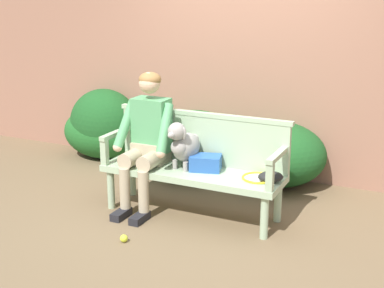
% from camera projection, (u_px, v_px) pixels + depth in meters
% --- Properties ---
extents(ground_plane, '(40.00, 40.00, 0.00)m').
position_uv_depth(ground_plane, '(192.00, 214.00, 5.15)').
color(ground_plane, brown).
extents(brick_garden_fence, '(8.00, 0.30, 2.18)m').
position_uv_depth(brick_garden_fence, '(249.00, 76.00, 6.16)').
color(brick_garden_fence, '#936651').
rests_on(brick_garden_fence, ground).
extents(hedge_bush_far_right, '(1.03, 0.69, 0.64)m').
position_uv_depth(hedge_bush_far_right, '(102.00, 133.00, 6.78)').
color(hedge_bush_far_right, '#1E5B23').
rests_on(hedge_bush_far_right, ground).
extents(hedge_bush_mid_right, '(0.90, 0.74, 0.87)m').
position_uv_depth(hedge_bush_mid_right, '(105.00, 124.00, 6.76)').
color(hedge_bush_mid_right, '#194C1E').
rests_on(hedge_bush_mid_right, ground).
extents(hedge_bush_far_left, '(1.08, 0.93, 0.70)m').
position_uv_depth(hedge_bush_far_left, '(276.00, 154.00, 5.83)').
color(hedge_bush_far_left, '#194C1E').
rests_on(hedge_bush_far_left, ground).
extents(hedge_bush_mid_left, '(1.17, 1.06, 0.72)m').
position_uv_depth(hedge_bush_mid_left, '(194.00, 142.00, 6.21)').
color(hedge_bush_mid_left, '#194C1E').
rests_on(hedge_bush_mid_left, ground).
extents(garden_bench, '(1.70, 0.51, 0.44)m').
position_uv_depth(garden_bench, '(192.00, 176.00, 5.05)').
color(garden_bench, '#9EB793').
rests_on(garden_bench, ground).
extents(bench_backrest, '(1.74, 0.06, 0.50)m').
position_uv_depth(bench_backrest, '(202.00, 138.00, 5.15)').
color(bench_backrest, '#9EB793').
rests_on(bench_backrest, garden_bench).
extents(bench_armrest_left_end, '(0.06, 0.51, 0.28)m').
position_uv_depth(bench_armrest_left_end, '(112.00, 141.00, 5.23)').
color(bench_armrest_left_end, '#9EB793').
rests_on(bench_armrest_left_end, garden_bench).
extents(bench_armrest_right_end, '(0.06, 0.51, 0.28)m').
position_uv_depth(bench_armrest_right_end, '(275.00, 164.00, 4.56)').
color(bench_armrest_right_end, '#9EB793').
rests_on(bench_armrest_right_end, garden_bench).
extents(person_seated, '(0.56, 0.66, 1.31)m').
position_uv_depth(person_seated, '(147.00, 136.00, 5.13)').
color(person_seated, black).
rests_on(person_seated, ground).
extents(dog_on_bench, '(0.26, 0.46, 0.46)m').
position_uv_depth(dog_on_bench, '(184.00, 144.00, 5.01)').
color(dog_on_bench, gray).
rests_on(dog_on_bench, garden_bench).
extents(tennis_racket, '(0.35, 0.58, 0.03)m').
position_uv_depth(tennis_racket, '(260.00, 177.00, 4.82)').
color(tennis_racket, yellow).
rests_on(tennis_racket, garden_bench).
extents(baseball_glove, '(0.27, 0.25, 0.09)m').
position_uv_depth(baseball_glove, '(271.00, 177.00, 4.72)').
color(baseball_glove, black).
rests_on(baseball_glove, garden_bench).
extents(sports_bag, '(0.32, 0.27, 0.14)m').
position_uv_depth(sports_bag, '(206.00, 163.00, 5.01)').
color(sports_bag, '#2856A3').
rests_on(sports_bag, garden_bench).
extents(tennis_ball, '(0.07, 0.07, 0.07)m').
position_uv_depth(tennis_ball, '(124.00, 238.00, 4.59)').
color(tennis_ball, '#CCDB33').
rests_on(tennis_ball, ground).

